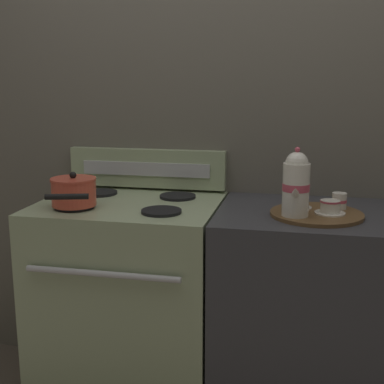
# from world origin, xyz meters

# --- Properties ---
(wall_back) EXTENTS (6.00, 0.05, 2.20)m
(wall_back) POSITION_xyz_m (0.00, 0.33, 1.10)
(wall_back) COLOR #666056
(wall_back) RESTS_ON ground
(stove) EXTENTS (0.76, 0.63, 0.92)m
(stove) POSITION_xyz_m (-0.37, -0.00, 0.45)
(stove) COLOR #9EAD84
(stove) RESTS_ON ground
(control_panel) EXTENTS (0.74, 0.05, 0.18)m
(control_panel) POSITION_xyz_m (-0.37, 0.28, 1.01)
(control_panel) COLOR #9EAD84
(control_panel) RESTS_ON stove
(side_counter) EXTENTS (0.72, 0.60, 0.90)m
(side_counter) POSITION_xyz_m (0.38, 0.00, 0.45)
(side_counter) COLOR #38383D
(side_counter) RESTS_ON ground
(saucepan) EXTENTS (0.22, 0.29, 0.14)m
(saucepan) POSITION_xyz_m (-0.55, -0.14, 0.97)
(saucepan) COLOR #D14C38
(saucepan) RESTS_ON stove
(serving_tray) EXTENTS (0.35, 0.35, 0.01)m
(serving_tray) POSITION_xyz_m (0.41, -0.06, 0.91)
(serving_tray) COLOR brown
(serving_tray) RESTS_ON side_counter
(teapot) EXTENTS (0.10, 0.16, 0.26)m
(teapot) POSITION_xyz_m (0.33, -0.13, 1.04)
(teapot) COLOR white
(teapot) RESTS_ON serving_tray
(teacup_left) EXTENTS (0.11, 0.11, 0.05)m
(teacup_left) POSITION_xyz_m (0.45, -0.07, 0.94)
(teacup_left) COLOR white
(teacup_left) RESTS_ON serving_tray
(teacup_right) EXTENTS (0.11, 0.11, 0.05)m
(teacup_right) POSITION_xyz_m (0.33, -0.01, 0.94)
(teacup_right) COLOR white
(teacup_right) RESTS_ON serving_tray
(creamer_jug) EXTENTS (0.06, 0.06, 0.06)m
(creamer_jug) POSITION_xyz_m (0.49, 0.02, 0.95)
(creamer_jug) COLOR white
(creamer_jug) RESTS_ON serving_tray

